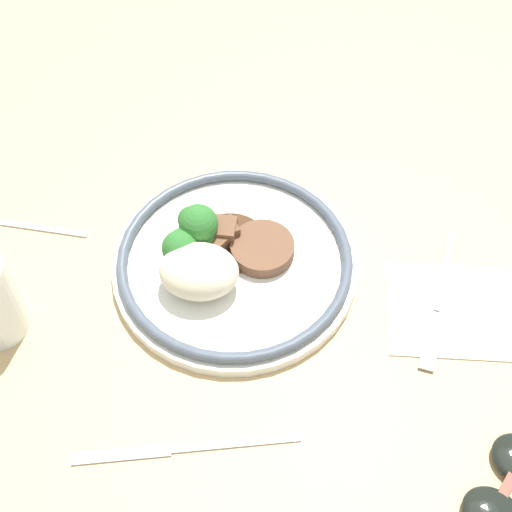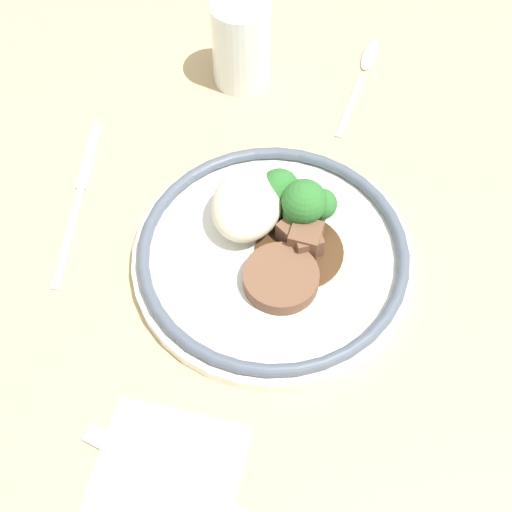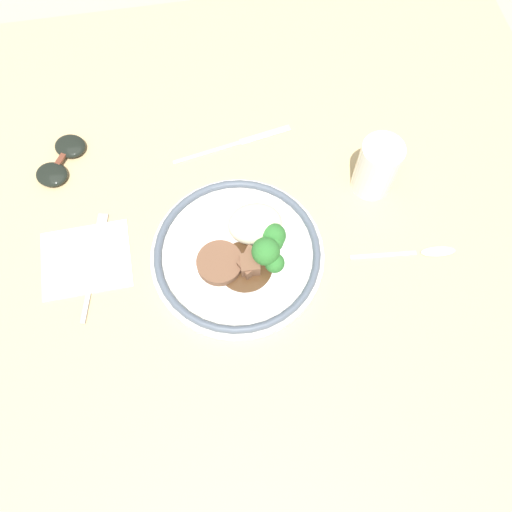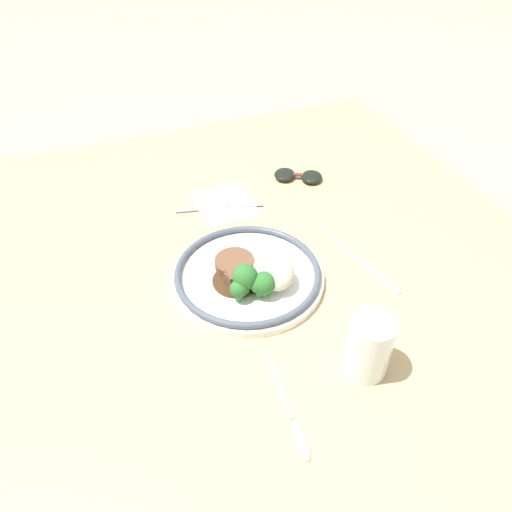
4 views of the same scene
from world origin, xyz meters
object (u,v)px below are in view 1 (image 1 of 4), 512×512
(fork, at_px, (437,312))
(knife, at_px, (178,449))
(sunglasses, at_px, (507,486))
(plate, at_px, (225,259))

(fork, xyz_separation_m, knife, (0.26, 0.17, -0.00))
(knife, height_order, sunglasses, sunglasses)
(plate, xyz_separation_m, knife, (0.02, 0.21, -0.02))
(plate, relative_size, knife, 1.27)
(fork, bearing_deg, sunglasses, 27.62)
(fork, bearing_deg, plate, -86.96)
(fork, distance_m, knife, 0.31)
(fork, height_order, knife, fork)
(knife, xyz_separation_m, sunglasses, (-0.30, 0.01, 0.01))
(plate, relative_size, sunglasses, 2.22)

